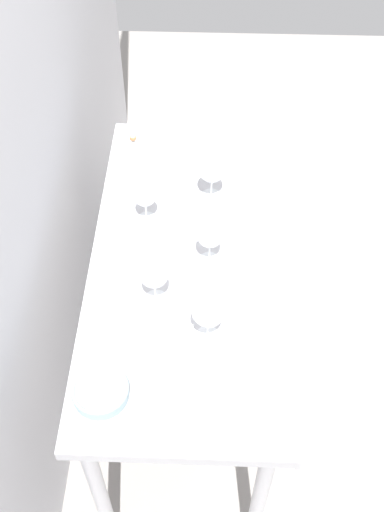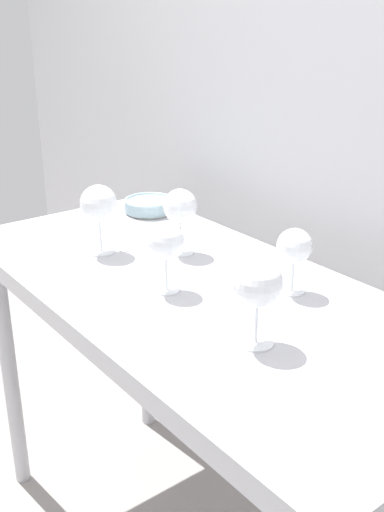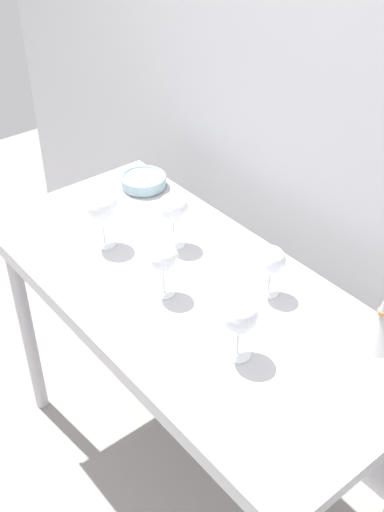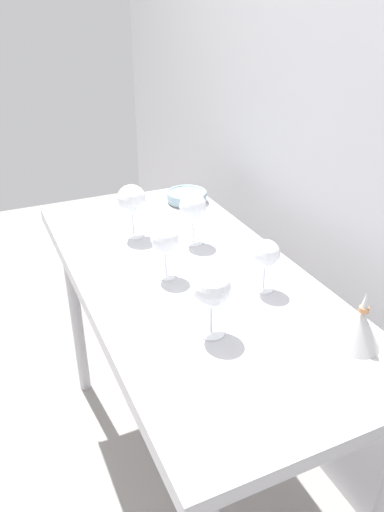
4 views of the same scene
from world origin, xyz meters
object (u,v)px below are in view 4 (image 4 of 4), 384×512
(wine_glass_far_left, at_px, (193,208))
(tasting_sheet_upper, at_px, (173,224))
(wine_glass_near_right, at_px, (212,290))
(wine_glass_near_center, at_px, (165,241))
(decanter_funnel, at_px, (360,328))
(tasting_bowl, at_px, (187,196))
(wine_glass_near_left, at_px, (132,200))
(wine_glass_far_right, at_px, (266,255))

(wine_glass_far_left, bearing_deg, tasting_sheet_upper, -177.74)
(wine_glass_far_left, distance_m, wine_glass_near_right, 0.50)
(wine_glass_near_right, xyz_separation_m, wine_glass_near_center, (-0.30, 0.00, -0.01))
(wine_glass_far_left, xyz_separation_m, decanter_funnel, (0.67, 0.13, -0.07))
(tasting_bowl, bearing_deg, wine_glass_far_left, -20.69)
(wine_glass_near_right, bearing_deg, tasting_sheet_upper, 165.82)
(wine_glass_near_left, height_order, decanter_funnel, wine_glass_near_left)
(wine_glass_far_left, xyz_separation_m, wine_glass_near_right, (0.47, -0.17, -0.00))
(tasting_sheet_upper, distance_m, tasting_bowl, 0.22)
(wine_glass_near_center, xyz_separation_m, decanter_funnel, (0.50, 0.30, -0.07))
(wine_glass_near_center, relative_size, decanter_funnel, 1.08)
(wine_glass_far_left, height_order, wine_glass_near_right, wine_glass_near_right)
(wine_glass_far_left, height_order, decanter_funnel, wine_glass_far_left)
(wine_glass_far_right, xyz_separation_m, wine_glass_near_left, (-0.49, -0.23, 0.02))
(wine_glass_near_right, distance_m, decanter_funnel, 0.36)
(wine_glass_far_right, distance_m, wine_glass_near_center, 0.29)
(wine_glass_far_left, relative_size, wine_glass_near_center, 1.06)
(tasting_bowl, distance_m, decanter_funnel, 1.01)
(wine_glass_near_left, xyz_separation_m, wine_glass_near_center, (0.30, 0.00, -0.01))
(wine_glass_near_left, bearing_deg, wine_glass_near_right, -0.12)
(wine_glass_far_right, bearing_deg, wine_glass_far_left, -170.48)
(wine_glass_near_right, bearing_deg, wine_glass_near_left, 179.88)
(wine_glass_far_left, bearing_deg, decanter_funnel, 11.08)
(wine_glass_near_right, relative_size, decanter_funnel, 1.17)
(wine_glass_near_left, relative_size, tasting_sheet_upper, 0.78)
(tasting_bowl, bearing_deg, wine_glass_near_left, -54.99)
(wine_glass_near_right, height_order, tasting_bowl, wine_glass_near_right)
(wine_glass_far_left, height_order, wine_glass_near_center, wine_glass_far_left)
(wine_glass_far_left, bearing_deg, wine_glass_far_right, 9.52)
(wine_glass_near_right, distance_m, tasting_bowl, 0.87)
(wine_glass_near_left, relative_size, wine_glass_near_center, 1.12)
(wine_glass_far_left, height_order, tasting_sheet_upper, wine_glass_far_left)
(wine_glass_far_left, distance_m, wine_glass_near_center, 0.24)
(wine_glass_far_right, distance_m, tasting_sheet_upper, 0.53)
(tasting_sheet_upper, xyz_separation_m, tasting_bowl, (-0.18, 0.13, 0.02))
(wine_glass_near_left, bearing_deg, wine_glass_far_left, 51.42)
(wine_glass_near_center, height_order, tasting_sheet_upper, wine_glass_near_center)
(decanter_funnel, bearing_deg, tasting_bowl, -179.85)
(tasting_bowl, relative_size, decanter_funnel, 1.06)
(tasting_bowl, bearing_deg, wine_glass_near_right, -19.98)
(wine_glass_near_center, distance_m, tasting_bowl, 0.60)
(wine_glass_far_right, height_order, decanter_funnel, wine_glass_far_right)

